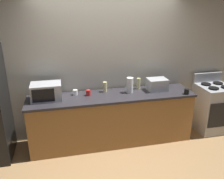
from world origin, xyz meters
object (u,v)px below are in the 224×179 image
stove_range (212,108)px  paper_towel_roll (130,85)px  microwave (46,92)px  bottle_hand_soap (105,87)px  mug_black (187,91)px  bottle_vinegar (138,83)px  mug_red (88,93)px  toaster_oven (157,84)px  mug_white (75,92)px

stove_range → paper_towel_roll: size_ratio=4.00×
microwave → bottle_hand_soap: bearing=7.6°
mug_black → bottle_vinegar: bearing=149.0°
microwave → mug_red: size_ratio=4.95×
toaster_oven → mug_white: size_ratio=3.70×
bottle_hand_soap → mug_white: bottle_hand_soap is taller
stove_range → bottle_hand_soap: same height
toaster_oven → mug_black: size_ratio=3.65×
microwave → toaster_oven: 1.91m
mug_red → mug_white: mug_red is taller
toaster_oven → mug_white: (-1.44, 0.08, -0.06)m
stove_range → bottle_hand_soap: bearing=175.1°
stove_range → mug_black: 0.92m
mug_red → toaster_oven: bearing=-0.7°
stove_range → paper_towel_roll: paper_towel_roll is taller
stove_range → mug_black: size_ratio=11.58×
paper_towel_roll → mug_red: bearing=178.0°
stove_range → mug_white: size_ratio=11.77×
stove_range → mug_red: 2.44m
mug_white → stove_range: bearing=-3.2°
bottle_hand_soap → bottle_vinegar: 0.62m
bottle_hand_soap → mug_black: (1.35, -0.42, -0.04)m
microwave → toaster_oven: microwave is taller
mug_red → mug_white: (-0.21, 0.07, -0.00)m
microwave → mug_black: bearing=-6.9°
mug_white → bottle_vinegar: bearing=2.7°
mug_black → mug_white: size_ratio=1.02×
stove_range → toaster_oven: toaster_oven is taller
bottle_vinegar → mug_white: (-1.14, -0.05, -0.05)m
bottle_vinegar → mug_white: size_ratio=2.17×
stove_range → mug_white: (-2.61, 0.14, 0.48)m
bottle_vinegar → mug_white: bearing=-177.3°
microwave → mug_white: microwave is taller
toaster_oven → bottle_hand_soap: bearing=172.6°
bottle_hand_soap → mug_red: (-0.31, -0.10, -0.04)m
stove_range → bottle_vinegar: 1.57m
microwave → paper_towel_roll: bearing=0.1°
bottle_hand_soap → stove_range: bearing=-4.9°
microwave → toaster_oven: (1.91, 0.01, -0.03)m
toaster_oven → bottle_hand_soap: toaster_oven is taller
toaster_oven → mug_red: (-1.23, 0.02, -0.06)m
bottle_hand_soap → bottle_vinegar: (0.62, 0.02, 0.01)m
bottle_hand_soap → mug_red: 0.33m
microwave → bottle_vinegar: microwave is taller
toaster_oven → mug_white: bearing=176.7°
stove_range → bottle_vinegar: bearing=172.2°
stove_range → microwave: size_ratio=2.25×
bottle_vinegar → mug_black: bearing=-31.0°
microwave → bottle_vinegar: size_ratio=2.41×
stove_range → mug_black: (-0.74, -0.24, 0.49)m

